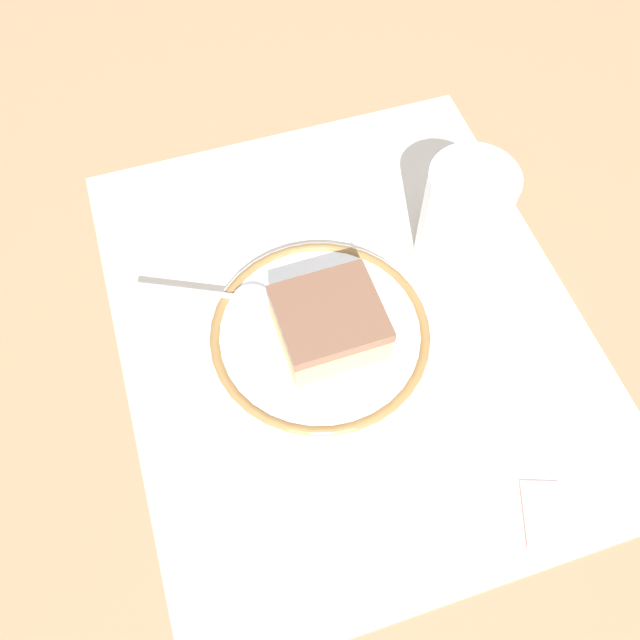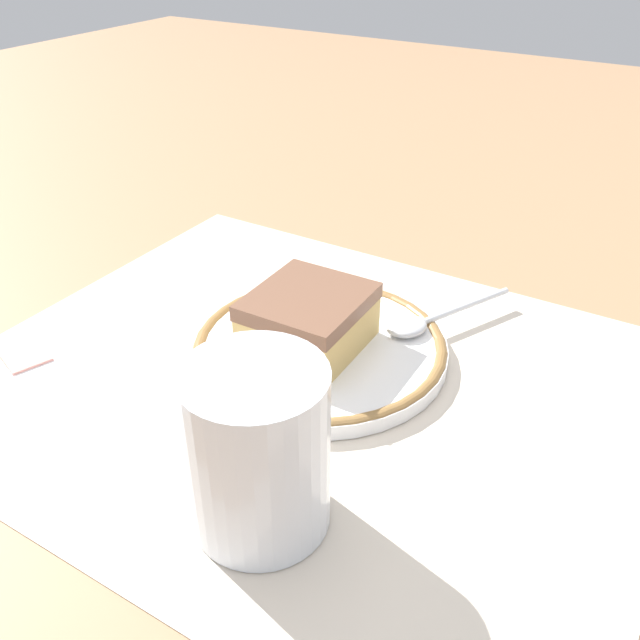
% 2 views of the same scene
% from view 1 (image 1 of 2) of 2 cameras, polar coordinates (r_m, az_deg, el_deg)
% --- Properties ---
extents(ground_plane, '(2.40, 2.40, 0.00)m').
position_cam_1_polar(ground_plane, '(0.59, 2.50, -0.24)').
color(ground_plane, '#9E7551').
extents(placemat, '(0.48, 0.39, 0.00)m').
position_cam_1_polar(placemat, '(0.59, 2.50, -0.21)').
color(placemat, beige).
rests_on(placemat, ground_plane).
extents(plate, '(0.19, 0.19, 0.01)m').
position_cam_1_polar(plate, '(0.58, -0.00, -1.21)').
color(plate, white).
rests_on(plate, placemat).
extents(cake_slice, '(0.08, 0.08, 0.04)m').
position_cam_1_polar(cake_slice, '(0.55, 0.79, -0.26)').
color(cake_slice, '#DBB76B').
rests_on(cake_slice, plate).
extents(spoon, '(0.07, 0.12, 0.01)m').
position_cam_1_polar(spoon, '(0.59, -7.03, 2.06)').
color(spoon, silver).
rests_on(spoon, plate).
extents(cup, '(0.08, 0.08, 0.10)m').
position_cam_1_polar(cup, '(0.61, 11.97, 8.26)').
color(cup, silver).
rests_on(cup, placemat).
extents(napkin, '(0.17, 0.16, 0.00)m').
position_cam_1_polar(napkin, '(0.58, 16.94, -6.94)').
color(napkin, white).
rests_on(napkin, placemat).
extents(sugar_packet, '(0.06, 0.05, 0.01)m').
position_cam_1_polar(sugar_packet, '(0.55, 18.36, -15.18)').
color(sugar_packet, '#E5998C').
rests_on(sugar_packet, placemat).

